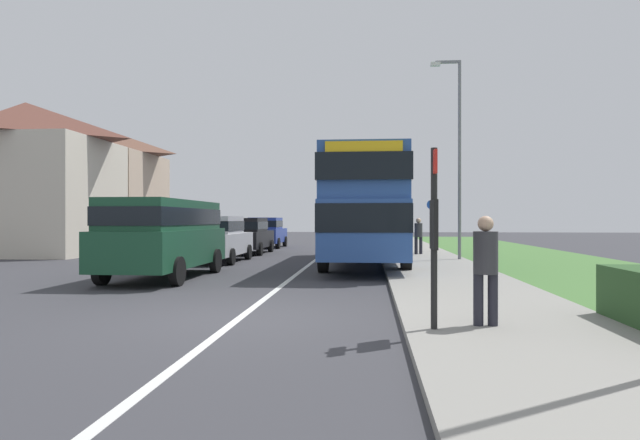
{
  "coord_description": "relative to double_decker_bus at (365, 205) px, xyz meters",
  "views": [
    {
      "loc": [
        2.11,
        -8.71,
        1.62
      ],
      "look_at": [
        0.79,
        6.06,
        1.6
      ],
      "focal_mm": 30.71,
      "sensor_mm": 36.0,
      "label": 1
    }
  ],
  "objects": [
    {
      "name": "lane_marking_centre",
      "position": [
        -1.98,
        -3.02,
        -2.14
      ],
      "size": [
        0.14,
        60.0,
        0.01
      ],
      "primitive_type": "cube",
      "color": "silver",
      "rests_on": "ground_plane"
    },
    {
      "name": "grass_verge_seaward",
      "position": [
        6.52,
        -5.02,
        -2.1
      ],
      "size": [
        6.0,
        68.0,
        0.08
      ],
      "primitive_type": "cube",
      "color": "#477538",
      "rests_on": "ground_plane"
    },
    {
      "name": "pedestrian_walking_away",
      "position": [
        2.27,
        4.11,
        -1.17
      ],
      "size": [
        0.34,
        0.34,
        1.67
      ],
      "color": "#23232D",
      "rests_on": "ground_plane"
    },
    {
      "name": "parked_van_dark_green",
      "position": [
        -5.45,
        -5.19,
        -0.87
      ],
      "size": [
        2.11,
        5.35,
        2.13
      ],
      "color": "#19472D",
      "rests_on": "ground_plane"
    },
    {
      "name": "street_lamp_mid",
      "position": [
        3.44,
        1.23,
        2.21
      ],
      "size": [
        1.14,
        0.2,
        7.6
      ],
      "color": "slate",
      "rests_on": "ground_plane"
    },
    {
      "name": "cycle_route_sign",
      "position": [
        3.06,
        6.17,
        -0.72
      ],
      "size": [
        0.44,
        0.08,
        2.52
      ],
      "color": "slate",
      "rests_on": "ground_plane"
    },
    {
      "name": "double_decker_bus",
      "position": [
        0.0,
        0.0,
        0.0
      ],
      "size": [
        2.8,
        11.31,
        3.7
      ],
      "color": "#284C93",
      "rests_on": "ground_plane"
    },
    {
      "name": "house_terrace_far_side",
      "position": [
        -15.49,
        6.82,
        1.34
      ],
      "size": [
        7.12,
        11.47,
        6.96
      ],
      "color": "beige",
      "rests_on": "ground_plane"
    },
    {
      "name": "parked_car_silver",
      "position": [
        -5.58,
        0.44,
        -1.2
      ],
      "size": [
        1.96,
        4.42,
        1.73
      ],
      "color": "#B7B7BC",
      "rests_on": "ground_plane"
    },
    {
      "name": "parked_car_black",
      "position": [
        -5.59,
        5.5,
        -1.22
      ],
      "size": [
        2.0,
        4.4,
        1.67
      ],
      "color": "black",
      "rests_on": "ground_plane"
    },
    {
      "name": "ground_plane",
      "position": [
        -1.98,
        -11.02,
        -2.14
      ],
      "size": [
        120.0,
        120.0,
        0.0
      ],
      "primitive_type": "plane",
      "color": "#38383D"
    },
    {
      "name": "pavement_near_side",
      "position": [
        2.22,
        -5.02,
        -2.08
      ],
      "size": [
        3.2,
        68.0,
        0.12
      ],
      "primitive_type": "cube",
      "color": "gray",
      "rests_on": "ground_plane"
    },
    {
      "name": "pedestrian_at_stop",
      "position": [
        1.77,
        -11.84,
        -1.17
      ],
      "size": [
        0.34,
        0.34,
        1.67
      ],
      "color": "#23232D",
      "rests_on": "ground_plane"
    },
    {
      "name": "bus_stop_sign",
      "position": [
        1.02,
        -12.13,
        -0.6
      ],
      "size": [
        0.09,
        0.52,
        2.6
      ],
      "color": "black",
      "rests_on": "ground_plane"
    },
    {
      "name": "parked_car_blue",
      "position": [
        -5.7,
        11.03,
        -1.21
      ],
      "size": [
        1.95,
        4.08,
        1.71
      ],
      "color": "navy",
      "rests_on": "ground_plane"
    }
  ]
}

